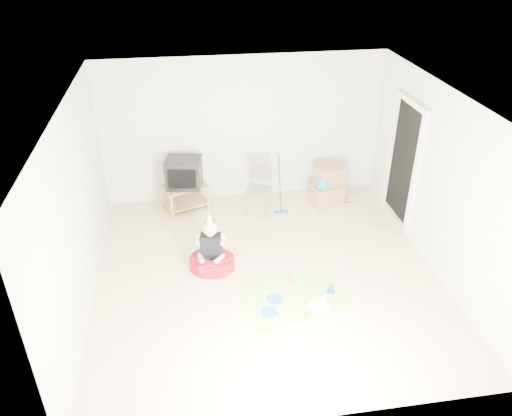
{
  "coord_description": "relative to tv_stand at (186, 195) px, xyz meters",
  "views": [
    {
      "loc": [
        -1.05,
        -5.76,
        4.55
      ],
      "look_at": [
        -0.1,
        0.4,
        0.9
      ],
      "focal_mm": 35.0,
      "sensor_mm": 36.0,
      "label": 1
    }
  ],
  "objects": [
    {
      "name": "folding_chair",
      "position": [
        1.27,
        -0.31,
        0.17
      ],
      "size": [
        0.53,
        0.52,
        0.91
      ],
      "color": "gray",
      "rests_on": "ground"
    },
    {
      "name": "orange_cup_near",
      "position": [
        1.41,
        -2.38,
        -0.22
      ],
      "size": [
        0.09,
        0.09,
        0.09
      ],
      "primitive_type": "cylinder",
      "rotation": [
        0.0,
        0.0,
        0.13
      ],
      "color": "orange",
      "rests_on": "party_mat"
    },
    {
      "name": "birthday_cake",
      "position": [
        1.65,
        -2.96,
        -0.24
      ],
      "size": [
        0.31,
        0.27,
        0.13
      ],
      "color": "white",
      "rests_on": "party_mat"
    },
    {
      "name": "ground",
      "position": [
        1.1,
        -2.1,
        -0.27
      ],
      "size": [
        5.0,
        5.0,
        0.0
      ],
      "primitive_type": "plane",
      "color": "beige",
      "rests_on": "ground"
    },
    {
      "name": "cardboard_boxes",
      "position": [
        2.55,
        -0.17,
        0.06
      ],
      "size": [
        0.65,
        0.57,
        0.7
      ],
      "color": "#977549",
      "rests_on": "ground"
    },
    {
      "name": "blue_party_hat",
      "position": [
        1.91,
        -2.65,
        -0.18
      ],
      "size": [
        0.16,
        0.16,
        0.17
      ],
      "primitive_type": "cone",
      "rotation": [
        0.0,
        0.0,
        0.6
      ],
      "color": "#1946B2",
      "rests_on": "party_mat"
    },
    {
      "name": "book_pile",
      "position": [
        3.0,
        -0.15,
        -0.24
      ],
      "size": [
        0.26,
        0.29,
        0.08
      ],
      "color": "#25714D",
      "rests_on": "ground"
    },
    {
      "name": "tv_stand",
      "position": [
        0.0,
        0.0,
        0.0
      ],
      "size": [
        0.85,
        0.68,
        0.46
      ],
      "color": "olive",
      "rests_on": "ground"
    },
    {
      "name": "seated_woman",
      "position": [
        0.32,
        -1.84,
        -0.06
      ],
      "size": [
        0.79,
        0.79,
        0.97
      ],
      "color": "maroon",
      "rests_on": "ground"
    },
    {
      "name": "orange_cup_far",
      "position": [
        1.46,
        -3.12,
        -0.22
      ],
      "size": [
        0.09,
        0.09,
        0.09
      ],
      "primitive_type": "cylinder",
      "rotation": [
        0.0,
        0.0,
        0.29
      ],
      "color": "orange",
      "rests_on": "party_mat"
    },
    {
      "name": "blue_plate_near",
      "position": [
        1.11,
        -2.69,
        -0.26
      ],
      "size": [
        0.26,
        0.26,
        0.01
      ],
      "primitive_type": "cylinder",
      "rotation": [
        0.0,
        0.0,
        0.21
      ],
      "color": "blue",
      "rests_on": "party_mat"
    },
    {
      "name": "party_mat",
      "position": [
        1.38,
        -2.69,
        -0.27
      ],
      "size": [
        1.54,
        1.24,
        0.01
      ],
      "primitive_type": "cube",
      "rotation": [
        0.0,
        0.0,
        0.19
      ],
      "color": "#E12F6D",
      "rests_on": "ground"
    },
    {
      "name": "doorway_recess",
      "position": [
        3.58,
        -0.9,
        0.75
      ],
      "size": [
        0.02,
        0.9,
        2.05
      ],
      "primitive_type": "cube",
      "color": "black",
      "rests_on": "ground"
    },
    {
      "name": "crt_tv",
      "position": [
        0.0,
        0.0,
        0.44
      ],
      "size": [
        0.67,
        0.59,
        0.51
      ],
      "primitive_type": "cube",
      "rotation": [
        0.0,
        0.0,
        -0.18
      ],
      "color": "black",
      "rests_on": "tv_stand"
    },
    {
      "name": "blue_plate_far",
      "position": [
        0.99,
        -2.94,
        -0.26
      ],
      "size": [
        0.26,
        0.26,
        0.01
      ],
      "primitive_type": "cylinder",
      "rotation": [
        0.0,
        0.0,
        -0.13
      ],
      "color": "blue",
      "rests_on": "party_mat"
    },
    {
      "name": "floor_mop",
      "position": [
        1.65,
        -0.42,
        -0.01
      ],
      "size": [
        0.24,
        0.33,
        0.98
      ],
      "color": "blue",
      "rests_on": "ground"
    }
  ]
}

